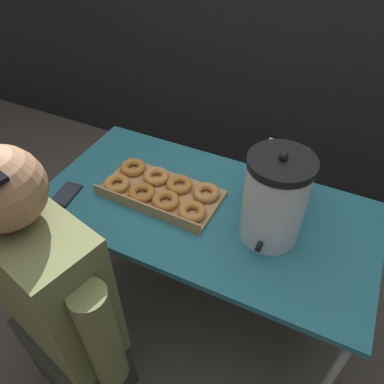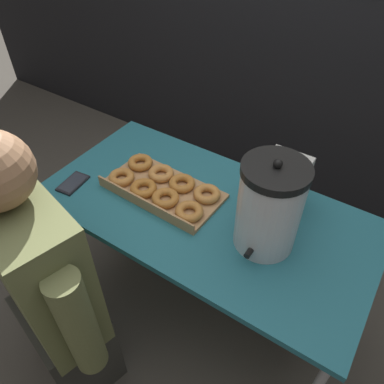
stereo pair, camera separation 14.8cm
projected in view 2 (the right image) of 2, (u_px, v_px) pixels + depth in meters
name	position (u px, v px, depth m)	size (l,w,h in m)	color
ground_plane	(201.00, 302.00, 1.98)	(12.00, 12.00, 0.00)	#4C473F
folding_table	(204.00, 217.00, 1.53)	(1.35, 0.68, 0.71)	#236675
donut_box	(163.00, 187.00, 1.56)	(0.51, 0.27, 0.05)	tan
coffee_urn	(269.00, 207.00, 1.26)	(0.23, 0.25, 0.38)	silver
cell_phone	(73.00, 183.00, 1.61)	(0.09, 0.15, 0.01)	black
space_heater	(283.00, 182.00, 1.46)	(0.16, 0.15, 0.21)	silver
person_seated	(48.00, 290.00, 1.35)	(0.63, 0.35, 1.26)	#33332D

